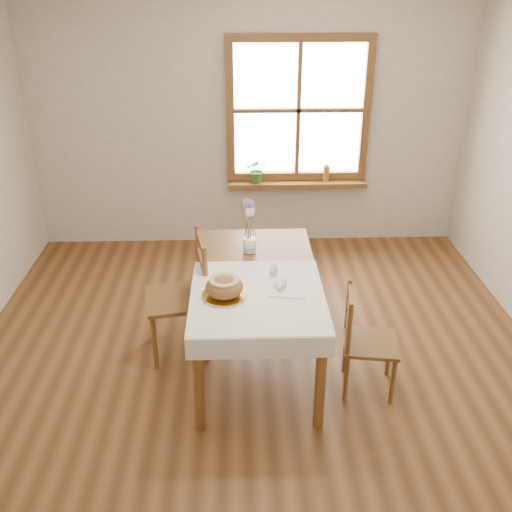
{
  "coord_description": "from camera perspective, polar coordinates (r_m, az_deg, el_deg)",
  "views": [
    {
      "loc": [
        -0.12,
        -3.32,
        2.74
      ],
      "look_at": [
        0.0,
        0.3,
        0.9
      ],
      "focal_mm": 40.0,
      "sensor_mm": 36.0,
      "label": 1
    }
  ],
  "objects": [
    {
      "name": "bread_loaf",
      "position": [
        3.81,
        -3.19,
        -2.93
      ],
      "size": [
        0.26,
        0.26,
        0.14
      ],
      "primitive_type": "ellipsoid",
      "color": "#935D34",
      "rests_on": "bread_plate"
    },
    {
      "name": "ground",
      "position": [
        4.3,
        0.13,
        -12.59
      ],
      "size": [
        5.0,
        5.0,
        0.0
      ],
      "primitive_type": "plane",
      "color": "brown",
      "rests_on": "ground"
    },
    {
      "name": "lavender_bouquet",
      "position": [
        4.33,
        -0.65,
        3.66
      ],
      "size": [
        0.18,
        0.18,
        0.33
      ],
      "primitive_type": null,
      "color": "#71599D",
      "rests_on": "flower_vase"
    },
    {
      "name": "amber_bottle",
      "position": [
        6.11,
        7.05,
        8.26
      ],
      "size": [
        0.07,
        0.07,
        0.19
      ],
      "primitive_type": "cylinder",
      "rotation": [
        0.0,
        0.0,
        0.11
      ],
      "color": "#B16E20",
      "rests_on": "window_sill"
    },
    {
      "name": "egg_napkin",
      "position": [
        3.92,
        3.22,
        -3.38
      ],
      "size": [
        0.28,
        0.25,
        0.01
      ],
      "primitive_type": "cube",
      "rotation": [
        0.0,
        0.0,
        -0.15
      ],
      "color": "white",
      "rests_on": "table_linen"
    },
    {
      "name": "potted_plant",
      "position": [
        6.04,
        0.12,
        8.34
      ],
      "size": [
        0.24,
        0.27,
        0.2
      ],
      "primitive_type": "imported",
      "rotation": [
        0.0,
        0.0,
        -0.02
      ],
      "color": "#396E2C",
      "rests_on": "window_sill"
    },
    {
      "name": "chair_right",
      "position": [
        4.11,
        11.42,
        -8.38
      ],
      "size": [
        0.44,
        0.43,
        0.8
      ],
      "primitive_type": null,
      "rotation": [
        0.0,
        0.0,
        1.42
      ],
      "color": "brown",
      "rests_on": "ground"
    },
    {
      "name": "table_linen",
      "position": [
        3.87,
        0.15,
        -3.96
      ],
      "size": [
        0.91,
        0.99,
        0.01
      ],
      "primitive_type": "cube",
      "color": "white",
      "rests_on": "dining_table"
    },
    {
      "name": "eggs",
      "position": [
        3.9,
        3.23,
        -3.04
      ],
      "size": [
        0.22,
        0.2,
        0.04
      ],
      "primitive_type": null,
      "rotation": [
        0.0,
        0.0,
        -0.15
      ],
      "color": "silver",
      "rests_on": "egg_napkin"
    },
    {
      "name": "room_walls",
      "position": [
        3.48,
        0.16,
        9.67
      ],
      "size": [
        4.6,
        5.1,
        2.65
      ],
      "color": "beige",
      "rests_on": "ground"
    },
    {
      "name": "flower_vase",
      "position": [
        4.43,
        -0.63,
        1.02
      ],
      "size": [
        0.11,
        0.11,
        0.11
      ],
      "primitive_type": "cylinder",
      "rotation": [
        0.0,
        0.0,
        0.07
      ],
      "color": "white",
      "rests_on": "dining_table"
    },
    {
      "name": "pepper_shaker",
      "position": [
        4.09,
        1.83,
        -1.27
      ],
      "size": [
        0.06,
        0.06,
        0.1
      ],
      "primitive_type": "cylinder",
      "rotation": [
        0.0,
        0.0,
        0.23
      ],
      "color": "white",
      "rests_on": "table_linen"
    },
    {
      "name": "bread_plate",
      "position": [
        3.85,
        -3.16,
        -3.95
      ],
      "size": [
        0.34,
        0.34,
        0.02
      ],
      "primitive_type": "cylinder",
      "rotation": [
        0.0,
        0.0,
        -0.15
      ],
      "color": "white",
      "rests_on": "table_linen"
    },
    {
      "name": "window",
      "position": [
        5.96,
        4.26,
        14.35
      ],
      "size": [
        1.46,
        0.08,
        1.46
      ],
      "color": "brown",
      "rests_on": "ground"
    },
    {
      "name": "dining_table",
      "position": [
        4.17,
        0.0,
        -2.88
      ],
      "size": [
        0.9,
        1.6,
        0.75
      ],
      "color": "brown",
      "rests_on": "ground"
    },
    {
      "name": "chair_left",
      "position": [
        4.4,
        -7.97,
        -4.06
      ],
      "size": [
        0.56,
        0.54,
        0.98
      ],
      "primitive_type": null,
      "rotation": [
        0.0,
        0.0,
        -1.39
      ],
      "color": "brown",
      "rests_on": "ground"
    },
    {
      "name": "salt_shaker",
      "position": [
        4.06,
        1.65,
        -1.61
      ],
      "size": [
        0.05,
        0.05,
        0.08
      ],
      "primitive_type": "cylinder",
      "rotation": [
        0.0,
        0.0,
        0.1
      ],
      "color": "white",
      "rests_on": "table_linen"
    },
    {
      "name": "window_sill",
      "position": [
        6.11,
        4.08,
        7.23
      ],
      "size": [
        1.46,
        0.2,
        0.05
      ],
      "color": "brown",
      "rests_on": "ground"
    }
  ]
}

